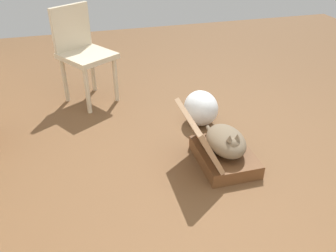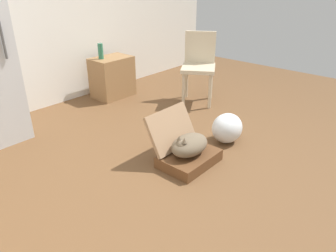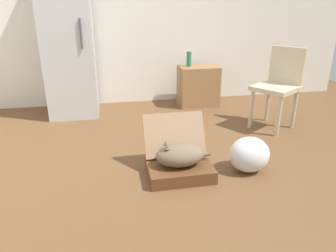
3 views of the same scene
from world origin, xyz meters
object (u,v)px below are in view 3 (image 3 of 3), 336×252
Objects in this scene: plastic_bag_white at (249,154)px; vase_tall at (189,59)px; cat at (179,155)px; side_table at (198,86)px; suitcase_base at (179,170)px; refrigerator at (68,40)px; chair at (279,84)px.

plastic_bag_white is 2.12m from vase_tall.
side_table is at bearing 69.29° from cat.
refrigerator is at bearing 117.32° from suitcase_base.
refrigerator reaches higher than cat.
chair is (0.81, -1.08, -0.15)m from vase_tall.
suitcase_base is 0.96× the size of side_table.
chair reaches higher than suitcase_base.
cat is at bearing 177.84° from plastic_bag_white.
plastic_bag_white is at bearing -50.39° from refrigerator.
suitcase_base is 0.63m from plastic_bag_white.
refrigerator is 2.08× the size of chair.
cat is at bearing -110.71° from side_table.
chair is at bearing -22.38° from refrigerator.
refrigerator is 1.89m from side_table.
suitcase_base is at bearing 177.85° from plastic_bag_white.
suitcase_base is 1.77m from chair.
chair reaches higher than vase_tall.
plastic_bag_white is at bearing -2.15° from suitcase_base.
vase_tall is (-0.14, 0.04, 0.39)m from side_table.
cat is 1.38× the size of plastic_bag_white.
refrigerator is at bearing -178.36° from side_table.
side_table is 0.61× the size of chair.
side_table is at bearing 86.47° from plastic_bag_white.
side_table is (1.75, 0.05, -0.69)m from refrigerator.
vase_tall reaches higher than side_table.
plastic_bag_white is 2.69m from refrigerator.
refrigerator is (-1.01, 1.95, 0.92)m from suitcase_base.
refrigerator reaches higher than plastic_bag_white.
vase_tall reaches higher than cat.
refrigerator is 3.42× the size of side_table.
vase_tall is 1.36m from chair.
cat is (-0.01, 0.00, 0.15)m from suitcase_base.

